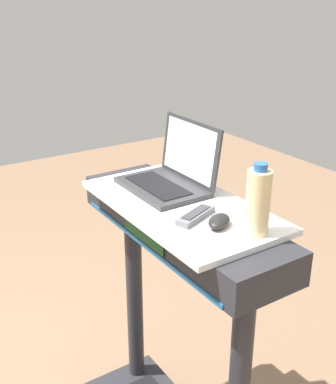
{
  "coord_description": "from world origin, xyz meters",
  "views": [
    {
      "loc": [
        1.22,
        -0.15,
        1.78
      ],
      "look_at": [
        0.0,
        0.65,
        1.18
      ],
      "focal_mm": 45.76,
      "sensor_mm": 36.0,
      "label": 1
    }
  ],
  "objects": [
    {
      "name": "computer_mouse",
      "position": [
        0.21,
        0.7,
        1.14
      ],
      "size": [
        0.1,
        0.12,
        0.03
      ],
      "primitive_type": "ellipsoid",
      "rotation": [
        0.0,
        0.0,
        0.58
      ],
      "color": "black",
      "rests_on": "desk_board"
    },
    {
      "name": "laptop",
      "position": [
        -0.13,
        0.75,
        1.17
      ],
      "size": [
        0.32,
        0.25,
        0.23
      ],
      "rotation": [
        0.0,
        0.0,
        0.05
      ],
      "color": "#2D2D30",
      "rests_on": "desk_board"
    },
    {
      "name": "desk_board",
      "position": [
        0.0,
        0.7,
        1.12
      ],
      "size": [
        0.72,
        0.39,
        0.02
      ],
      "primitive_type": "cube",
      "color": "white",
      "rests_on": "treadmill_base"
    },
    {
      "name": "tv_remote",
      "position": [
        0.13,
        0.67,
        1.14
      ],
      "size": [
        0.1,
        0.17,
        0.02
      ],
      "color": "slate",
      "rests_on": "desk_board"
    },
    {
      "name": "water_bottle",
      "position": [
        0.3,
        0.76,
        1.23
      ],
      "size": [
        0.07,
        0.07,
        0.22
      ],
      "color": "beige",
      "rests_on": "desk_board"
    }
  ]
}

